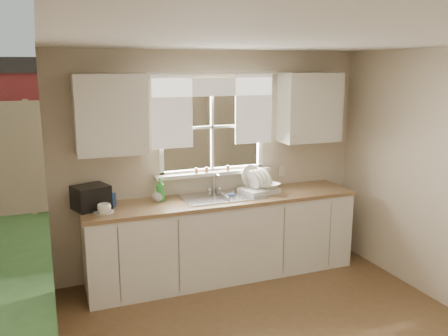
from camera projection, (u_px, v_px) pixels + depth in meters
name	position (u px, v px, depth m)	size (l,w,h in m)	color
room_walls	(307.00, 214.00, 3.54)	(3.62, 4.02, 2.50)	beige
ceiling	(309.00, 40.00, 3.33)	(3.60, 4.00, 0.02)	silver
window	(213.00, 142.00, 5.37)	(1.38, 0.16, 1.06)	white
curtains	(214.00, 102.00, 5.23)	(1.50, 0.03, 0.81)	white
base_cabinets	(223.00, 239.00, 5.29)	(3.00, 0.62, 0.87)	silver
countertop	(223.00, 199.00, 5.20)	(3.04, 0.65, 0.04)	olive
upper_cabinet_left	(110.00, 115.00, 4.72)	(0.70, 0.33, 0.80)	silver
upper_cabinet_right	(310.00, 108.00, 5.54)	(0.70, 0.33, 0.80)	silver
wall_outlet	(281.00, 171.00, 5.75)	(0.08, 0.01, 0.12)	beige
sill_jars	(210.00, 169.00, 5.36)	(0.42, 0.04, 0.06)	brown
backyard	(142.00, 16.00, 11.00)	(20.00, 10.00, 6.13)	#335421
sink	(222.00, 203.00, 5.24)	(0.88, 0.52, 0.40)	#B7B7BC
dish_rack	(258.00, 186.00, 5.39)	(0.46, 0.39, 0.30)	silver
bowl	(269.00, 186.00, 5.39)	(0.23, 0.23, 0.06)	white
soap_bottle_a	(160.00, 189.00, 5.04)	(0.10, 0.10, 0.26)	green
soap_bottle_b	(111.00, 197.00, 4.86)	(0.09, 0.09, 0.19)	#2E55AF
soap_bottle_c	(158.00, 194.00, 5.04)	(0.12, 0.12, 0.16)	beige
saucer	(104.00, 212.00, 4.67)	(0.20, 0.20, 0.01)	silver
cup	(104.00, 209.00, 4.61)	(0.13, 0.13, 0.10)	white
black_appliance	(91.00, 197.00, 4.77)	(0.33, 0.28, 0.24)	black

